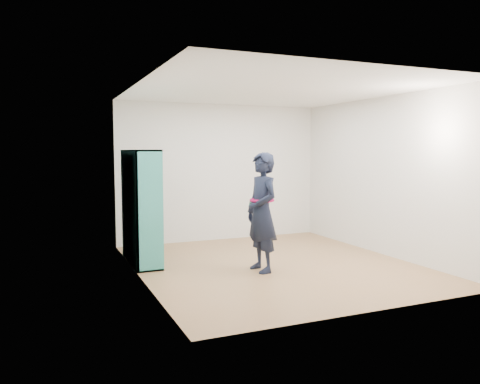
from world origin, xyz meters
name	(u,v)px	position (x,y,z in m)	size (l,w,h in m)	color
floor	(274,265)	(0.00, 0.00, 0.00)	(4.50, 4.50, 0.00)	#977144
ceiling	(275,90)	(0.00, 0.00, 2.60)	(4.50, 4.50, 0.00)	white
wall_left	(140,182)	(-2.00, 0.00, 1.30)	(0.02, 4.50, 2.60)	silver
wall_right	(382,176)	(2.00, 0.00, 1.30)	(0.02, 4.50, 2.60)	silver
wall_back	(221,173)	(0.00, 2.25, 1.30)	(4.00, 0.02, 2.60)	silver
wall_front	(374,191)	(0.00, -2.25, 1.30)	(4.00, 0.02, 2.60)	silver
bookshelf	(139,208)	(-1.83, 0.95, 0.85)	(0.38, 1.30, 1.73)	teal
person	(262,212)	(-0.33, -0.25, 0.85)	(0.45, 0.65, 1.69)	black
smartphone	(251,204)	(-0.47, -0.17, 0.96)	(0.02, 0.10, 0.13)	silver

